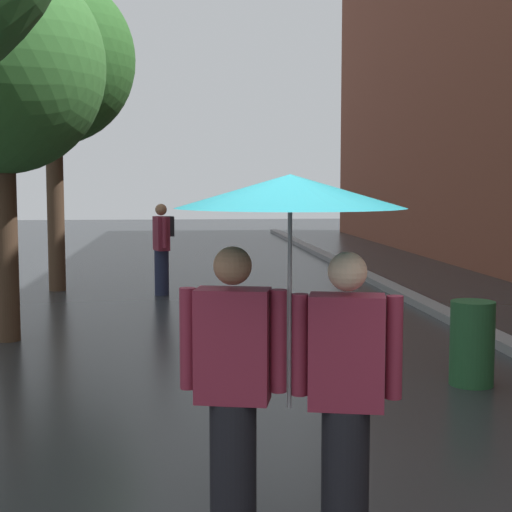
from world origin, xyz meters
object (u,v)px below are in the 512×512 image
(street_tree_1, at_px, (0,67))
(street_tree_2, at_px, (52,60))
(couple_under_umbrella, at_px, (289,292))
(litter_bin, at_px, (472,343))
(pedestrian_walking_midground, at_px, (162,247))

(street_tree_1, distance_m, street_tree_2, 4.75)
(street_tree_2, bearing_deg, couple_under_umbrella, -74.90)
(couple_under_umbrella, relative_size, litter_bin, 2.43)
(couple_under_umbrella, bearing_deg, street_tree_1, 114.99)
(street_tree_1, distance_m, couple_under_umbrella, 6.90)
(street_tree_2, xyz_separation_m, couple_under_umbrella, (2.87, -10.65, -2.85))
(pedestrian_walking_midground, bearing_deg, litter_bin, -64.10)
(litter_bin, relative_size, pedestrian_walking_midground, 0.51)
(street_tree_2, xyz_separation_m, pedestrian_walking_midground, (2.00, -0.79, -3.40))
(litter_bin, bearing_deg, pedestrian_walking_midground, 115.90)
(street_tree_1, distance_m, litter_bin, 6.55)
(street_tree_2, height_order, pedestrian_walking_midground, street_tree_2)
(street_tree_1, xyz_separation_m, street_tree_2, (-0.09, 4.68, 0.81))
(street_tree_1, bearing_deg, pedestrian_walking_midground, 63.88)
(pedestrian_walking_midground, bearing_deg, street_tree_2, 158.49)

